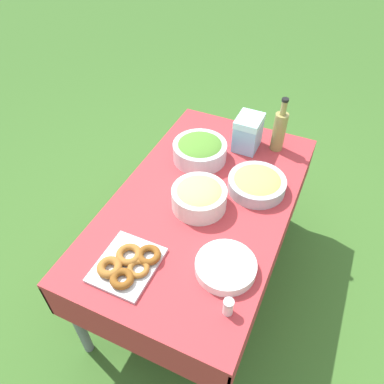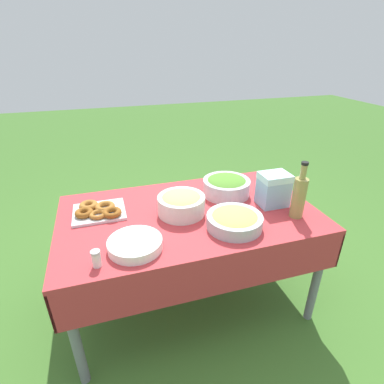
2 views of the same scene
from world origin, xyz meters
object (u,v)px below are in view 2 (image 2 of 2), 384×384
Objects in this scene: salad_bowl at (226,185)px; cooler_box at (273,189)px; donut_platter at (98,211)px; pasta_bowl at (181,203)px; plate_stack at (135,244)px; fruit_bowl at (234,220)px; olive_oil_bottle at (299,196)px.

salad_bowl is 0.30m from cooler_box.
pasta_bowl is at bearing 164.61° from donut_platter.
donut_platter reaches higher than plate_stack.
fruit_bowl is (-0.69, 0.35, 0.02)m from donut_platter.
fruit_bowl is 1.48× the size of cooler_box.
pasta_bowl is 0.32m from fruit_bowl.
donut_platter is at bearing 1.16° from salad_bowl.
plate_stack is 0.53m from fruit_bowl.
salad_bowl is 0.46m from olive_oil_bottle.
plate_stack is at bearing 40.74° from pasta_bowl.
fruit_bowl is at bearing 73.59° from salad_bowl.
donut_platter is at bearing -18.26° from olive_oil_bottle.
salad_bowl is 0.37m from pasta_bowl.
pasta_bowl is 0.93× the size of donut_platter.
pasta_bowl is 0.40m from plate_stack.
pasta_bowl is 0.48m from donut_platter.
plate_stack is 0.92m from olive_oil_bottle.
donut_platter is 1.11× the size of plate_stack.
pasta_bowl is at bearing -44.30° from fruit_bowl.
salad_bowl is at bearing -106.41° from fruit_bowl.
cooler_box is (-0.32, -0.16, 0.06)m from fruit_bowl.
fruit_bowl reaches higher than plate_stack.
salad_bowl is at bearing -157.22° from pasta_bowl.
plate_stack is at bearing 12.81° from cooler_box.
pasta_bowl is at bearing 22.78° from salad_bowl.
donut_platter is 1.44× the size of cooler_box.
cooler_box is (0.06, -0.16, -0.03)m from olive_oil_bottle.
salad_bowl is 1.01× the size of fruit_bowl.
olive_oil_bottle is 1.10× the size of fruit_bowl.
pasta_bowl is 0.56m from cooler_box.
pasta_bowl is (0.34, 0.14, 0.00)m from salad_bowl.
plate_stack is at bearing 32.07° from salad_bowl.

